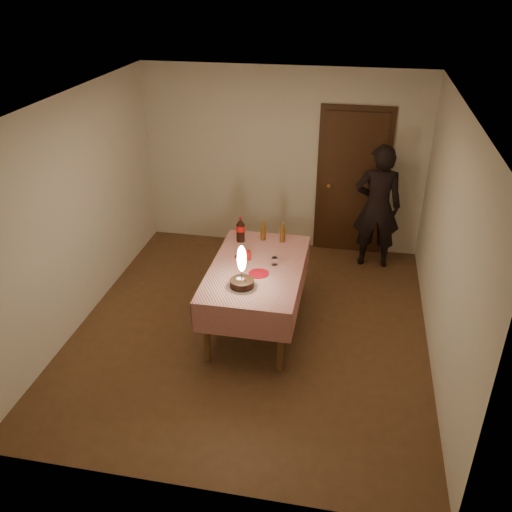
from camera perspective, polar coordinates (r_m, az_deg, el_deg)
name	(u,v)px	position (r m, az deg, el deg)	size (l,w,h in m)	color
ground	(252,328)	(6.40, -0.47, -7.56)	(4.00, 4.50, 0.01)	brown
room_shell	(256,194)	(5.65, -0.05, 6.57)	(4.04, 4.54, 2.62)	beige
dining_table	(257,274)	(6.07, 0.09, -1.94)	(1.02, 1.72, 0.80)	brown
birthday_cake	(242,276)	(5.58, -1.50, -2.11)	(0.32, 0.32, 0.48)	white
red_plate	(259,273)	(5.87, 0.28, -1.85)	(0.22, 0.22, 0.01)	#AC0C19
red_cup	(247,255)	(6.14, -0.92, 0.09)	(0.08, 0.08, 0.10)	red
clear_cup	(275,261)	(6.03, 1.97, -0.55)	(0.07, 0.07, 0.09)	white
napkin_stack	(242,255)	(6.22, -1.47, 0.08)	(0.15, 0.15, 0.02)	#A81315
cola_bottle	(241,230)	(6.50, -1.64, 2.80)	(0.10, 0.10, 0.32)	black
amber_bottle_left	(263,231)	(6.56, 0.75, 2.69)	(0.06, 0.06, 0.25)	#5B370F
amber_bottle_right	(283,233)	(6.51, 2.82, 2.47)	(0.06, 0.06, 0.25)	#5B370F
photographer	(377,207)	(7.51, 12.65, 5.08)	(0.65, 0.47, 1.74)	black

